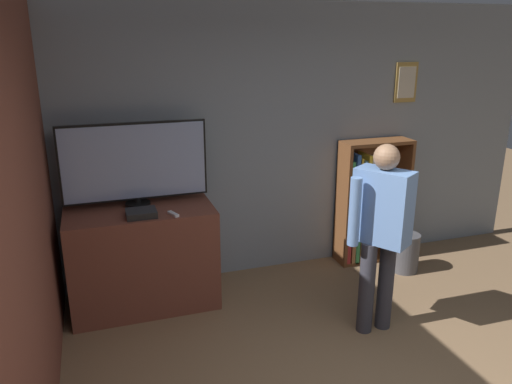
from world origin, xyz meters
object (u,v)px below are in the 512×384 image
at_px(television, 135,163).
at_px(waste_bin, 405,252).
at_px(game_console, 141,213).
at_px(bookshelf, 365,205).
at_px(person, 381,225).

distance_m(television, waste_bin, 2.91).
bearing_deg(television, game_console, -90.11).
height_order(bookshelf, waste_bin, bookshelf).
bearing_deg(bookshelf, waste_bin, -54.83).
distance_m(bookshelf, person, 1.43).
bearing_deg(game_console, television, 89.89).
bearing_deg(bookshelf, television, -177.40).
bearing_deg(waste_bin, game_console, -179.79).
height_order(game_console, person, person).
xyz_separation_m(person, waste_bin, (0.89, 0.86, -0.74)).
xyz_separation_m(game_console, waste_bin, (2.67, 0.01, -0.75)).
xyz_separation_m(bookshelf, waste_bin, (0.28, -0.39, -0.43)).
bearing_deg(television, person, -32.61).
relative_size(bookshelf, person, 0.84).
bearing_deg(person, television, -155.28).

